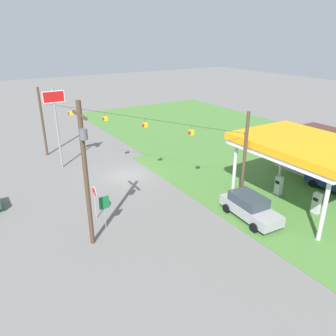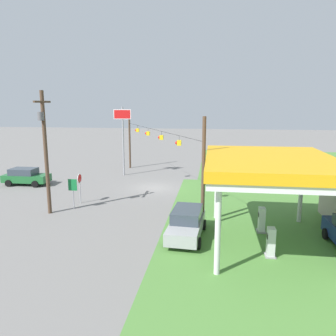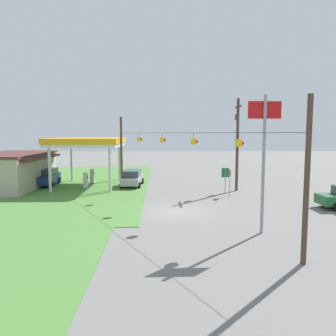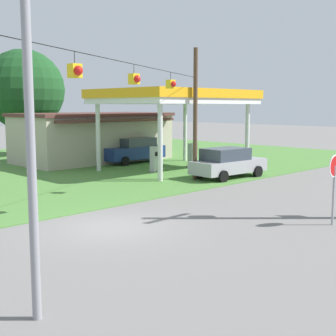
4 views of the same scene
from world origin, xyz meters
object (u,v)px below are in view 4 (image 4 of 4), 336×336
Objects in this scene: tree_behind_station at (24,90)px; stop_sign_overhead at (29,36)px; car_at_pumps_rear at (134,150)px; stop_sign_roadside at (334,174)px; gas_station_canopy at (175,98)px; fuel_pump_near at (155,160)px; car_at_pumps_front at (228,163)px; gas_station_store at (94,137)px; fuel_pump_far at (193,156)px.

stop_sign_overhead is at bearing -117.31° from tree_behind_station.
tree_behind_station is at bearing -74.79° from car_at_pumps_rear.
gas_station_canopy is at bearing -113.88° from stop_sign_roadside.
tree_behind_station reaches higher than car_at_pumps_rear.
gas_station_canopy is 4.28m from fuel_pump_near.
car_at_pumps_rear is (0.81, 9.38, 0.05)m from car_at_pumps_front.
car_at_pumps_front is (-0.34, -4.68, -3.78)m from gas_station_canopy.
stop_sign_overhead is at bearing -142.29° from gas_station_canopy.
stop_sign_roadside reaches higher than car_at_pumps_front.
car_at_pumps_rear is 1.99× the size of stop_sign_roadside.
fuel_pump_near is at bearing -86.85° from tree_behind_station.
fuel_pump_near is 5.19m from car_at_pumps_rear.
gas_station_canopy is 0.82× the size of gas_station_store.
fuel_pump_near is 0.33× the size of car_at_pumps_rear.
stop_sign_overhead is (-16.34, -21.05, 3.61)m from gas_station_store.
stop_sign_overhead reaches higher than car_at_pumps_front.
stop_sign_overhead reaches higher than car_at_pumps_rear.
fuel_pump_near is 4.89m from car_at_pumps_front.
gas_station_canopy is at bearing -83.03° from gas_station_store.
fuel_pump_near is 0.33× the size of car_at_pumps_front.
fuel_pump_far is 0.33× the size of car_at_pumps_rear.
gas_station_store reaches higher than car_at_pumps_front.
fuel_pump_far is at bearing -0.05° from gas_station_canopy.
car_at_pumps_rear is 25.71m from stop_sign_overhead.
gas_station_store is at bearing 96.64° from car_at_pumps_front.
fuel_pump_far is 16.12m from stop_sign_roadside.
gas_station_canopy is 5.74× the size of fuel_pump_near.
gas_station_store is 1.30× the size of tree_behind_station.
car_at_pumps_rear reaches higher than fuel_pump_far.
fuel_pump_far is at bearing 104.26° from car_at_pumps_rear.
tree_behind_station is at bearing 99.68° from gas_station_canopy.
tree_behind_station is at bearing 100.33° from car_at_pumps_front.
stop_sign_roadside is 0.28× the size of tree_behind_station.
car_at_pumps_rear is 0.64× the size of stop_sign_overhead.
stop_sign_overhead reaches higher than gas_station_store.
fuel_pump_near is 0.66× the size of stop_sign_roadside.
stop_sign_roadside is at bearing -103.62° from gas_station_store.
fuel_pump_near is 21.02m from stop_sign_overhead.
stop_sign_overhead is 0.88× the size of tree_behind_station.
car_at_pumps_rear is 19.86m from stop_sign_roadside.
car_at_pumps_front is at bearing 84.04° from car_at_pumps_rear.
fuel_pump_far is 5.13m from car_at_pumps_front.
fuel_pump_near is (-1.75, -0.00, -3.91)m from gas_station_canopy.
gas_station_store is 6.98× the size of fuel_pump_far.
car_at_pumps_rear reaches higher than car_at_pumps_front.
tree_behind_station reaches higher than fuel_pump_near.
gas_station_canopy is 1.92× the size of car_at_pumps_front.
tree_behind_station is (-3.04, 10.42, 4.54)m from car_at_pumps_rear.
tree_behind_station reaches higher than car_at_pumps_front.
gas_station_store is 2.34× the size of car_at_pumps_front.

